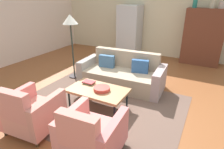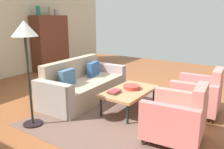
% 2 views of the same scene
% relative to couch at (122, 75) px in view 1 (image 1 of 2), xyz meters
% --- Properties ---
extents(ground_plane, '(10.18, 10.18, 0.00)m').
position_rel_couch_xyz_m(ground_plane, '(0.19, -0.62, -0.29)').
color(ground_plane, brown).
extents(wall_back, '(8.49, 0.12, 2.80)m').
position_rel_couch_xyz_m(wall_back, '(0.19, 3.10, 1.11)').
color(wall_back, beige).
rests_on(wall_back, ground).
extents(area_rug, '(3.40, 2.60, 0.01)m').
position_rel_couch_xyz_m(area_rug, '(0.00, -1.14, -0.28)').
color(area_rug, brown).
rests_on(area_rug, ground).
extents(couch, '(2.14, 1.01, 0.86)m').
position_rel_couch_xyz_m(couch, '(0.00, 0.00, 0.00)').
color(couch, tan).
rests_on(couch, ground).
extents(coffee_table, '(1.20, 0.70, 0.41)m').
position_rel_couch_xyz_m(coffee_table, '(0.00, -1.19, 0.09)').
color(coffee_table, black).
rests_on(coffee_table, ground).
extents(armchair_left, '(0.87, 0.87, 0.88)m').
position_rel_couch_xyz_m(armchair_left, '(-0.59, -2.35, 0.06)').
color(armchair_left, '#3A2D1E').
rests_on(armchair_left, ground).
extents(armchair_right, '(0.85, 0.85, 0.88)m').
position_rel_couch_xyz_m(armchair_right, '(0.61, -2.35, 0.06)').
color(armchair_right, '#3B1D12').
rests_on(armchair_right, ground).
extents(fruit_bowl, '(0.33, 0.33, 0.07)m').
position_rel_couch_xyz_m(fruit_bowl, '(0.10, -1.19, 0.16)').
color(fruit_bowl, '#B53B32').
rests_on(fruit_bowl, coffee_table).
extents(book_stack, '(0.25, 0.18, 0.05)m').
position_rel_couch_xyz_m(book_stack, '(-0.31, -1.05, 0.15)').
color(book_stack, '#457C54').
rests_on(book_stack, coffee_table).
extents(cabinet, '(1.20, 0.51, 1.80)m').
position_rel_couch_xyz_m(cabinet, '(1.59, 2.76, 0.61)').
color(cabinet, brown).
rests_on(cabinet, ground).
extents(vase_tall, '(0.14, 0.14, 0.28)m').
position_rel_couch_xyz_m(vase_tall, '(1.19, 2.75, 1.65)').
color(vase_tall, '#237263').
rests_on(vase_tall, cabinet).
extents(vase_round, '(0.15, 0.15, 0.28)m').
position_rel_couch_xyz_m(vase_round, '(1.69, 2.75, 1.65)').
color(vase_round, '#B9AE92').
rests_on(vase_round, cabinet).
extents(vase_small, '(0.18, 0.18, 0.20)m').
position_rel_couch_xyz_m(vase_small, '(1.94, 2.75, 1.61)').
color(vase_small, '#BAA496').
rests_on(vase_small, cabinet).
extents(refrigerator, '(0.80, 0.73, 1.85)m').
position_rel_couch_xyz_m(refrigerator, '(-0.96, 2.65, 0.64)').
color(refrigerator, '#B7BABF').
rests_on(refrigerator, ground).
extents(floor_lamp, '(0.40, 0.40, 1.72)m').
position_rel_couch_xyz_m(floor_lamp, '(-1.44, -0.15, 1.16)').
color(floor_lamp, black).
rests_on(floor_lamp, ground).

